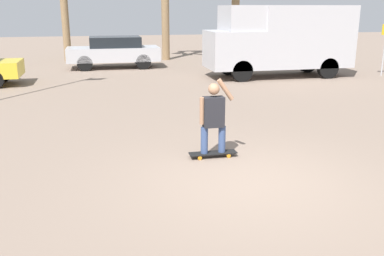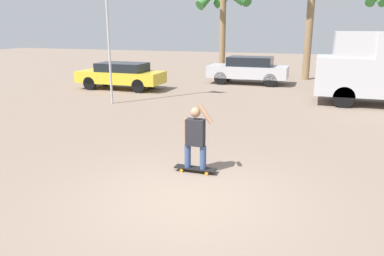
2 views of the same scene
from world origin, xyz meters
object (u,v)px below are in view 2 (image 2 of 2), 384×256
(skateboard, at_px, (195,169))
(person_skateboarder, at_px, (195,135))
(parked_car_silver, at_px, (248,69))
(parked_car_yellow, at_px, (121,75))

(skateboard, bearing_deg, person_skateboarder, 180.00)
(skateboard, xyz_separation_m, person_skateboarder, (-0.00, 0.00, 0.78))
(skateboard, relative_size, parked_car_silver, 0.22)
(parked_car_yellow, bearing_deg, person_skateboarder, -53.58)
(person_skateboarder, relative_size, parked_car_yellow, 0.33)
(parked_car_silver, xyz_separation_m, parked_car_yellow, (-5.84, -3.92, -0.08))
(skateboard, bearing_deg, parked_car_silver, 95.33)
(skateboard, xyz_separation_m, parked_car_silver, (-1.26, 13.54, 0.73))
(parked_car_silver, distance_m, parked_car_yellow, 7.03)
(person_skateboarder, height_order, parked_car_yellow, person_skateboarder)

